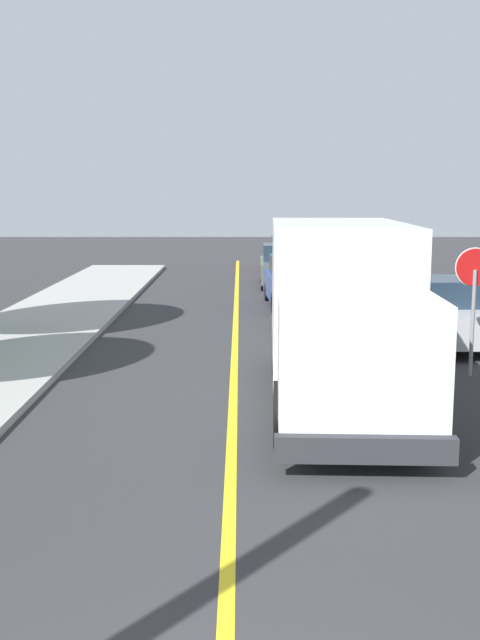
# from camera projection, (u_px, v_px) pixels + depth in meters

# --- Properties ---
(centre_line_yellow) EXTENTS (0.16, 56.00, 0.01)m
(centre_line_yellow) POSITION_uv_depth(u_px,v_px,m) (234.00, 396.00, 14.17)
(centre_line_yellow) COLOR gold
(centre_line_yellow) RESTS_ON ground
(box_truck) EXTENTS (2.67, 7.26, 3.20)m
(box_truck) POSITION_uv_depth(u_px,v_px,m) (341.00, 305.00, 13.58)
(box_truck) COLOR silver
(box_truck) RESTS_ON ground
(parked_car_near) EXTENTS (1.91, 4.44, 1.67)m
(parked_car_near) POSITION_uv_depth(u_px,v_px,m) (314.00, 309.00, 19.58)
(parked_car_near) COLOR #B7B7BC
(parked_car_near) RESTS_ON ground
(parked_car_mid) EXTENTS (1.98, 4.47, 1.67)m
(parked_car_mid) POSITION_uv_depth(u_px,v_px,m) (296.00, 283.00, 25.17)
(parked_car_mid) COLOR #2D4793
(parked_car_mid) RESTS_ON ground
(parked_car_far) EXTENTS (1.88, 4.43, 1.67)m
(parked_car_far) POSITION_uv_depth(u_px,v_px,m) (284.00, 266.00, 30.63)
(parked_car_far) COLOR #4C564C
(parked_car_far) RESTS_ON ground
(parked_car_furthest) EXTENTS (1.80, 4.40, 1.67)m
(parked_car_furthest) POSITION_uv_depth(u_px,v_px,m) (289.00, 254.00, 36.59)
(parked_car_furthest) COLOR maroon
(parked_car_furthest) RESTS_ON ground
(parked_van_across) EXTENTS (1.96, 4.46, 1.67)m
(parked_van_across) POSITION_uv_depth(u_px,v_px,m) (446.00, 313.00, 18.87)
(parked_van_across) COLOR #B7B7BC
(parked_van_across) RESTS_ON ground
(stop_sign) EXTENTS (0.80, 0.10, 2.65)m
(stop_sign) POSITION_uv_depth(u_px,v_px,m) (475.00, 287.00, 15.48)
(stop_sign) COLOR gray
(stop_sign) RESTS_ON ground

